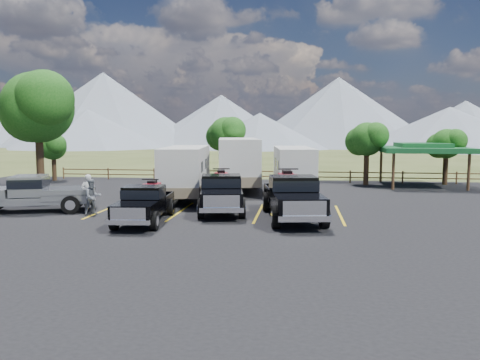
# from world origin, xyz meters

# --- Properties ---
(ground) EXTENTS (320.00, 320.00, 0.00)m
(ground) POSITION_xyz_m (0.00, 0.00, 0.00)
(ground) COLOR #3C4A1F
(ground) RESTS_ON ground
(asphalt_lot) EXTENTS (44.00, 34.00, 0.04)m
(asphalt_lot) POSITION_xyz_m (0.00, 3.00, 0.02)
(asphalt_lot) COLOR black
(asphalt_lot) RESTS_ON ground
(stall_lines) EXTENTS (12.12, 5.50, 0.01)m
(stall_lines) POSITION_xyz_m (0.00, 4.00, 0.04)
(stall_lines) COLOR gold
(stall_lines) RESTS_ON asphalt_lot
(tree_big_nw) EXTENTS (5.54, 5.18, 7.84)m
(tree_big_nw) POSITION_xyz_m (-12.55, 9.03, 5.60)
(tree_big_nw) COLOR black
(tree_big_nw) RESTS_ON ground
(tree_ne_a) EXTENTS (3.11, 2.92, 4.76)m
(tree_ne_a) POSITION_xyz_m (8.97, 17.01, 3.48)
(tree_ne_a) COLOR black
(tree_ne_a) RESTS_ON ground
(tree_ne_b) EXTENTS (2.77, 2.59, 4.27)m
(tree_ne_b) POSITION_xyz_m (14.98, 18.01, 3.13)
(tree_ne_b) COLOR black
(tree_ne_b) RESTS_ON ground
(tree_north) EXTENTS (3.46, 3.24, 5.25)m
(tree_north) POSITION_xyz_m (-2.03, 19.02, 3.83)
(tree_north) COLOR black
(tree_north) RESTS_ON ground
(tree_nw_small) EXTENTS (2.59, 2.43, 3.85)m
(tree_nw_small) POSITION_xyz_m (-16.02, 17.01, 2.78)
(tree_nw_small) COLOR black
(tree_nw_small) RESTS_ON ground
(rail_fence) EXTENTS (36.12, 0.12, 1.00)m
(rail_fence) POSITION_xyz_m (2.00, 18.50, 0.61)
(rail_fence) COLOR brown
(rail_fence) RESTS_ON ground
(pavilion) EXTENTS (6.20, 6.20, 3.22)m
(pavilion) POSITION_xyz_m (13.00, 17.00, 2.79)
(pavilion) COLOR brown
(pavilion) RESTS_ON ground
(mountain_range) EXTENTS (209.00, 71.00, 20.00)m
(mountain_range) POSITION_xyz_m (-7.63, 105.98, 7.87)
(mountain_range) COLOR gray
(mountain_range) RESTS_ON ground
(rig_left) EXTENTS (2.29, 5.62, 1.83)m
(rig_left) POSITION_xyz_m (-2.92, 1.19, 0.92)
(rig_left) COLOR black
(rig_left) RESTS_ON asphalt_lot
(rig_center) EXTENTS (3.03, 6.53, 2.10)m
(rig_center) POSITION_xyz_m (0.04, 4.41, 1.05)
(rig_center) COLOR black
(rig_center) RESTS_ON asphalt_lot
(rig_right) EXTENTS (3.21, 7.00, 2.25)m
(rig_right) POSITION_xyz_m (3.68, 2.83, 1.12)
(rig_right) COLOR black
(rig_right) RESTS_ON asphalt_lot
(trailer_left) EXTENTS (3.15, 9.05, 3.13)m
(trailer_left) POSITION_xyz_m (-2.77, 8.25, 1.68)
(trailer_left) COLOR silver
(trailer_left) RESTS_ON asphalt_lot
(trailer_center) EXTENTS (3.93, 10.27, 3.55)m
(trailer_center) POSITION_xyz_m (-0.23, 13.20, 1.90)
(trailer_center) COLOR silver
(trailer_center) RESTS_ON asphalt_lot
(trailer_right) EXTENTS (2.96, 8.72, 3.01)m
(trailer_right) POSITION_xyz_m (3.62, 11.42, 1.62)
(trailer_right) COLOR silver
(trailer_right) RESTS_ON asphalt_lot
(pickup_silver) EXTENTS (6.47, 3.78, 1.85)m
(pickup_silver) POSITION_xyz_m (-9.38, 2.91, 1.00)
(pickup_silver) COLOR gray
(pickup_silver) RESTS_ON asphalt_lot
(person_a) EXTENTS (0.78, 0.59, 1.94)m
(person_a) POSITION_xyz_m (-6.55, 3.18, 1.01)
(person_a) COLOR silver
(person_a) RESTS_ON asphalt_lot
(person_b) EXTENTS (1.07, 1.07, 1.76)m
(person_b) POSITION_xyz_m (-6.04, 2.55, 0.92)
(person_b) COLOR slate
(person_b) RESTS_ON asphalt_lot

